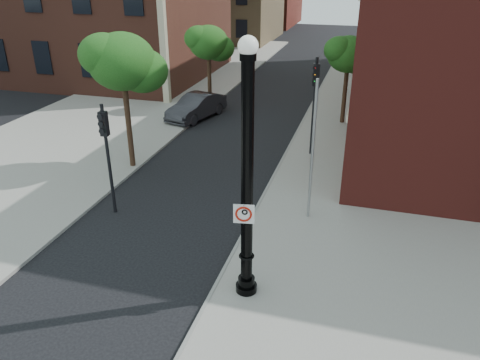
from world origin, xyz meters
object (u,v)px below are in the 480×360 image
(lamppost, at_px, (247,191))
(parked_car, at_px, (196,107))
(traffic_signal_right, at_px, (315,91))
(traffic_signal_left, at_px, (106,142))
(no_parking_sign, at_px, (244,214))

(lamppost, xyz_separation_m, parked_car, (-7.08, 14.63, -2.56))
(parked_car, bearing_deg, traffic_signal_right, -13.08)
(traffic_signal_left, xyz_separation_m, traffic_signal_right, (6.23, 7.50, 0.36))
(parked_car, relative_size, traffic_signal_right, 0.92)
(traffic_signal_left, bearing_deg, traffic_signal_right, 47.60)
(lamppost, distance_m, traffic_signal_left, 6.79)
(no_parking_sign, relative_size, traffic_signal_right, 0.12)
(traffic_signal_left, bearing_deg, no_parking_sign, -32.15)
(traffic_signal_left, height_order, traffic_signal_right, traffic_signal_right)
(no_parking_sign, xyz_separation_m, traffic_signal_left, (-5.95, 3.36, 0.11))
(parked_car, xyz_separation_m, traffic_signal_left, (1.10, -11.44, 2.09))
(traffic_signal_left, relative_size, traffic_signal_right, 0.89)
(no_parking_sign, distance_m, traffic_signal_right, 10.87)
(parked_car, xyz_separation_m, traffic_signal_right, (7.32, -3.95, 2.45))
(traffic_signal_right, bearing_deg, no_parking_sign, -104.95)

